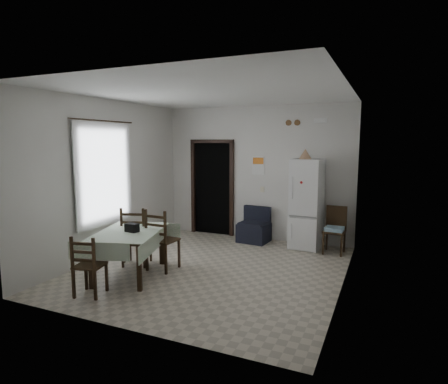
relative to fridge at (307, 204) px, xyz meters
name	(u,v)px	position (x,y,z in m)	size (l,w,h in m)	color
ground	(212,269)	(-1.18, -1.93, -0.90)	(4.50, 4.50, 0.00)	#B2A791
ceiling	(211,93)	(-1.18, -1.93, 2.00)	(4.20, 4.50, 0.02)	white
wall_back	(256,173)	(-1.18, 0.32, 0.55)	(4.20, 0.02, 2.90)	silver
wall_front	(123,205)	(-1.18, -4.18, 0.55)	(4.20, 0.02, 2.90)	silver
wall_left	(110,179)	(-3.28, -1.93, 0.55)	(0.02, 4.50, 2.90)	silver
wall_right	(346,190)	(0.92, -1.93, 0.55)	(0.02, 4.50, 2.90)	silver
doorway	(216,187)	(-2.23, 0.52, 0.16)	(1.06, 0.52, 2.22)	black
window_recess	(100,174)	(-3.33, -2.13, 0.65)	(0.10, 1.20, 1.60)	silver
curtain	(105,174)	(-3.22, -2.13, 0.65)	(0.02, 1.45, 1.85)	silver
curtain_rod	(103,121)	(-3.21, -2.13, 1.60)	(0.02, 0.02, 1.60)	black
calendar	(258,165)	(-1.13, 0.31, 0.72)	(0.28, 0.02, 0.40)	white
calendar_image	(258,161)	(-1.13, 0.30, 0.82)	(0.24, 0.01, 0.14)	orange
light_switch	(262,189)	(-1.03, 0.31, 0.20)	(0.08, 0.02, 0.12)	beige
vent_left	(289,123)	(-0.48, 0.30, 1.62)	(0.12, 0.12, 0.03)	brown
vent_right	(297,123)	(-0.30, 0.30, 1.62)	(0.12, 0.12, 0.03)	brown
emergency_light	(320,121)	(0.17, 0.28, 1.65)	(0.25, 0.07, 0.09)	white
fridge	(307,204)	(0.00, 0.00, 0.00)	(0.58, 0.58, 1.80)	white
tan_cone	(305,154)	(-0.04, -0.07, 1.00)	(0.25, 0.25, 0.20)	tan
navy_seat	(254,225)	(-1.11, 0.00, -0.53)	(0.61, 0.59, 0.74)	black
corner_chair	(334,230)	(0.58, -0.19, -0.45)	(0.39, 0.39, 0.90)	black
dining_table	(130,253)	(-2.25, -2.73, -0.53)	(0.92, 1.40, 0.73)	#AEC1A5
black_bag	(132,228)	(-2.18, -2.75, -0.10)	(0.21, 0.13, 0.14)	black
dining_chair_far_left	(137,236)	(-2.49, -2.24, -0.38)	(0.44, 0.44, 1.03)	black
dining_chair_far_right	(163,239)	(-1.93, -2.26, -0.38)	(0.45, 0.45, 1.04)	black
dining_chair_near_head	(90,265)	(-2.28, -3.58, -0.46)	(0.37, 0.37, 0.87)	black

